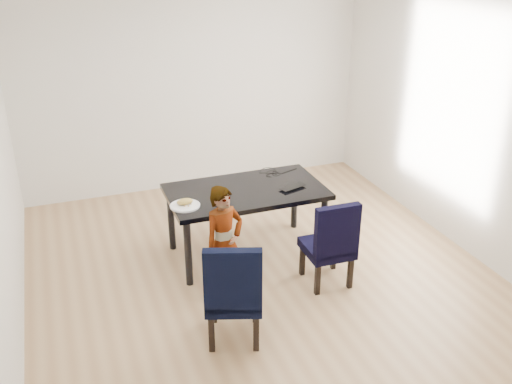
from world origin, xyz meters
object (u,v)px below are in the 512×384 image
object	(u,v)px
chair_left	(234,288)
child	(224,243)
dining_table	(246,222)
plate	(185,206)
chair_right	(327,241)
laptop	(290,186)

from	to	relation	value
chair_left	child	xyz separation A→B (m)	(0.11, 0.61, 0.08)
dining_table	plate	xyz separation A→B (m)	(-0.68, -0.17, 0.38)
child	chair_left	bearing A→B (deg)	-119.43
dining_table	chair_right	size ratio (longest dim) A/B	1.76
chair_right	child	bearing A→B (deg)	174.01
dining_table	child	bearing A→B (deg)	-124.08
dining_table	chair_right	distance (m)	0.96
child	dining_table	bearing A→B (deg)	36.97
laptop	chair_right	bearing A→B (deg)	81.44
chair_left	laptop	xyz separation A→B (m)	(1.00, 1.17, 0.28)
dining_table	laptop	xyz separation A→B (m)	(0.45, -0.10, 0.39)
dining_table	chair_left	xyz separation A→B (m)	(-0.55, -1.26, 0.10)
chair_right	laptop	world-z (taller)	chair_right
laptop	dining_table	bearing A→B (deg)	-29.75
chair_right	laptop	size ratio (longest dim) A/B	3.15
laptop	chair_left	bearing A→B (deg)	31.97
chair_right	laptop	xyz separation A→B (m)	(-0.11, 0.68, 0.31)
dining_table	chair_right	bearing A→B (deg)	-54.65
chair_left	child	world-z (taller)	child
child	plate	size ratio (longest dim) A/B	3.84
plate	laptop	distance (m)	1.13
child	laptop	size ratio (longest dim) A/B	3.87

